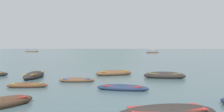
{
  "coord_description": "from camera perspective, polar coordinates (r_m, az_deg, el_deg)",
  "views": [
    {
      "loc": [
        -0.38,
        -6.4,
        3.04
      ],
      "look_at": [
        3.27,
        48.63,
        1.04
      ],
      "focal_mm": 34.54,
      "sensor_mm": 36.0,
      "label": 1
    }
  ],
  "objects": [
    {
      "name": "ground_plane",
      "position": [
        1506.4,
        -3.78,
        1.96
      ],
      "size": [
        6000.0,
        6000.0,
        0.0
      ],
      "primitive_type": "plane",
      "color": "#476066"
    },
    {
      "name": "mountain_1",
      "position": [
        2427.73,
        -26.92,
        4.78
      ],
      "size": [
        831.98,
        831.98,
        253.95
      ],
      "primitive_type": "cone",
      "color": "slate",
      "rests_on": "ground"
    },
    {
      "name": "rowboat_5",
      "position": [
        15.79,
        2.8,
        -8.42
      ],
      "size": [
        3.94,
        1.94,
        0.53
      ],
      "color": "navy",
      "rests_on": "ground"
    },
    {
      "name": "rowboat_3",
      "position": [
        12.71,
        -27.48,
        -11.06
      ],
      "size": [
        3.26,
        3.3,
        0.66
      ],
      "color": "#4C3323",
      "rests_on": "ground"
    },
    {
      "name": "mountain_2",
      "position": [
        1991.0,
        -1.81,
        6.62
      ],
      "size": [
        905.3,
        905.3,
        321.37
      ],
      "primitive_type": "cone",
      "color": "#56665B",
      "rests_on": "ground"
    },
    {
      "name": "weed_patch_1",
      "position": [
        11.08,
        16.84,
        -13.95
      ],
      "size": [
        2.69,
        2.91,
        0.14
      ],
      "primitive_type": "ellipsoid",
      "rotation": [
        0.0,
        0.0,
        2.51
      ],
      "color": "#2D5628",
      "rests_on": "ground"
    },
    {
      "name": "rowboat_0",
      "position": [
        22.58,
        13.73,
        -5.06
      ],
      "size": [
        4.4,
        2.36,
        0.84
      ],
      "color": "#2D2826",
      "rests_on": "ground"
    },
    {
      "name": "weed_patch_2",
      "position": [
        26.48,
        14.68,
        -4.59
      ],
      "size": [
        2.52,
        3.22,
        0.14
      ],
      "primitive_type": "ellipsoid",
      "rotation": [
        0.0,
        0.0,
        1.19
      ],
      "color": "#38662D",
      "rests_on": "ground"
    },
    {
      "name": "rowboat_4",
      "position": [
        23.67,
        -19.92,
        -4.81
      ],
      "size": [
        1.81,
        4.51,
        0.82
      ],
      "color": "#2D2826",
      "rests_on": "ground"
    },
    {
      "name": "ferry_0",
      "position": [
        187.09,
        -20.51,
        1.16
      ],
      "size": [
        10.13,
        5.01,
        2.54
      ],
      "color": "brown",
      "rests_on": "ground"
    },
    {
      "name": "rowboat_2",
      "position": [
        24.43,
        0.51,
        -4.56
      ],
      "size": [
        4.47,
        2.35,
        0.71
      ],
      "color": "brown",
      "rests_on": "ground"
    },
    {
      "name": "rowboat_9",
      "position": [
        18.14,
        -21.53,
        -7.24
      ],
      "size": [
        3.19,
        0.89,
        0.48
      ],
      "color": "brown",
      "rests_on": "ground"
    },
    {
      "name": "ferry_1",
      "position": [
        136.36,
        10.69,
        0.96
      ],
      "size": [
        7.77,
        5.16,
        2.54
      ],
      "color": "brown",
      "rests_on": "ground"
    },
    {
      "name": "rowboat_8",
      "position": [
        19.86,
        -9.31,
        -6.31
      ],
      "size": [
        3.28,
        1.03,
        0.49
      ],
      "color": "brown",
      "rests_on": "ground"
    }
  ]
}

